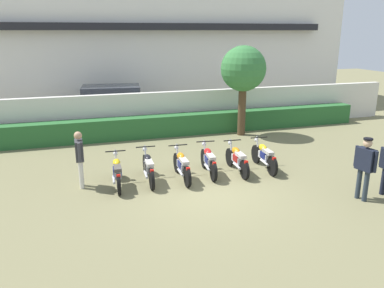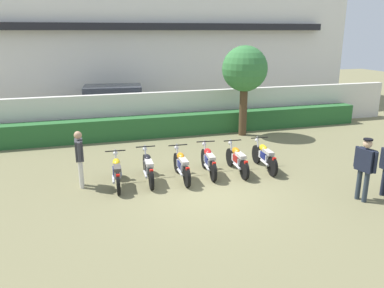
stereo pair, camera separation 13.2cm
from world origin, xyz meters
name	(u,v)px [view 1 (the left image)]	position (x,y,z in m)	size (l,w,h in m)	color
ground	(209,192)	(0.00, 0.00, 0.00)	(60.00, 60.00, 0.00)	olive
building	(128,32)	(0.00, 14.25, 4.35)	(25.21, 6.50, 8.69)	white
compound_wall	(155,113)	(0.00, 7.07, 0.91)	(23.94, 0.30, 1.81)	silver
hedge_row	(159,126)	(0.00, 6.37, 0.45)	(19.16, 0.70, 0.90)	#28602D
parked_car	(115,105)	(-1.54, 9.17, 0.94)	(4.69, 2.51, 1.89)	#9EA3A8
tree_near_inspector	(243,70)	(3.50, 5.54, 2.82)	(1.92, 1.92, 3.84)	#4C3823
motorcycle_in_row_0	(117,172)	(-2.42, 1.20, 0.45)	(0.60, 1.86, 0.96)	black
motorcycle_in_row_1	(148,167)	(-1.47, 1.31, 0.46)	(0.60, 1.94, 0.98)	black
motorcycle_in_row_2	(182,165)	(-0.46, 1.19, 0.46)	(0.60, 1.94, 0.97)	black
motorcycle_in_row_3	(209,160)	(0.48, 1.35, 0.46)	(0.60, 1.87, 0.98)	black
motorcycle_in_row_4	(237,159)	(1.41, 1.24, 0.45)	(0.60, 1.89, 0.96)	black
motorcycle_in_row_5	(264,156)	(2.38, 1.26, 0.46)	(0.60, 1.92, 0.97)	black
inspector_person	(80,155)	(-3.42, 1.46, 0.99)	(0.23, 0.68, 1.68)	silver
officer_0	(365,164)	(3.77, -1.71, 1.03)	(0.32, 0.67, 1.73)	#28333D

